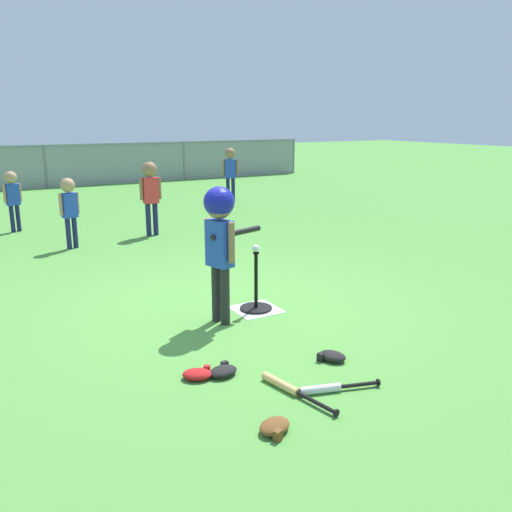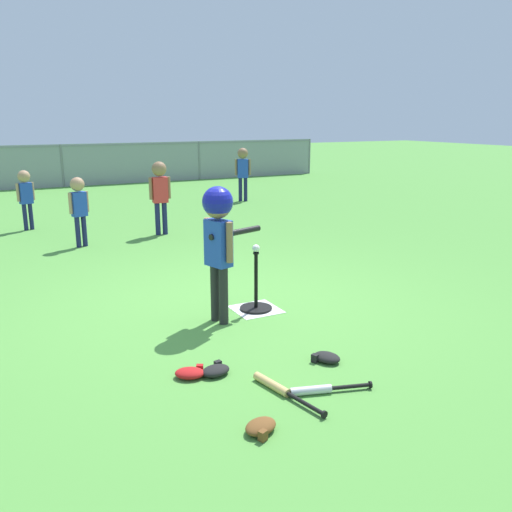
{
  "view_description": "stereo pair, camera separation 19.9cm",
  "coord_description": "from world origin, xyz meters",
  "px_view_note": "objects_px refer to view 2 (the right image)",
  "views": [
    {
      "loc": [
        -2.4,
        -4.67,
        1.86
      ],
      "look_at": [
        0.13,
        -0.26,
        0.55
      ],
      "focal_mm": 38.02,
      "sensor_mm": 36.0,
      "label": 1
    },
    {
      "loc": [
        -2.23,
        -4.77,
        1.86
      ],
      "look_at": [
        0.13,
        -0.26,
        0.55
      ],
      "focal_mm": 38.02,
      "sensor_mm": 36.0,
      "label": 2
    }
  ],
  "objects_px": {
    "baseball_on_tee": "(256,248)",
    "fielder_near_right": "(243,167)",
    "batting_tee": "(256,301)",
    "glove_near_bats": "(190,373)",
    "fielder_deep_right": "(160,188)",
    "spare_bat_silver": "(320,389)",
    "spare_bat_wood": "(278,388)",
    "glove_tossed_aside": "(261,427)",
    "glove_outfield_drop": "(216,370)",
    "glove_by_plate": "(326,357)",
    "batter_child": "(219,227)",
    "fielder_deep_left": "(79,202)",
    "fielder_near_left": "(25,192)"
  },
  "relations": [
    {
      "from": "fielder_deep_left",
      "to": "fielder_near_right",
      "type": "relative_size",
      "value": 0.86
    },
    {
      "from": "fielder_deep_right",
      "to": "fielder_near_right",
      "type": "height_order",
      "value": "fielder_near_right"
    },
    {
      "from": "fielder_near_right",
      "to": "glove_by_plate",
      "type": "height_order",
      "value": "fielder_near_right"
    },
    {
      "from": "fielder_near_right",
      "to": "glove_tossed_aside",
      "type": "bearing_deg",
      "value": -115.66
    },
    {
      "from": "fielder_deep_right",
      "to": "spare_bat_wood",
      "type": "distance_m",
      "value": 5.55
    },
    {
      "from": "fielder_deep_left",
      "to": "glove_tossed_aside",
      "type": "xyz_separation_m",
      "value": [
        0.04,
        -5.52,
        -0.62
      ]
    },
    {
      "from": "baseball_on_tee",
      "to": "fielder_near_right",
      "type": "xyz_separation_m",
      "value": [
        3.07,
        6.49,
        0.14
      ]
    },
    {
      "from": "fielder_near_left",
      "to": "fielder_deep_right",
      "type": "bearing_deg",
      "value": -36.94
    },
    {
      "from": "fielder_near_left",
      "to": "glove_outfield_drop",
      "type": "xyz_separation_m",
      "value": [
        0.67,
        -6.39,
        -0.61
      ]
    },
    {
      "from": "baseball_on_tee",
      "to": "glove_tossed_aside",
      "type": "distance_m",
      "value": 2.24
    },
    {
      "from": "glove_by_plate",
      "to": "glove_outfield_drop",
      "type": "height_order",
      "value": "same"
    },
    {
      "from": "baseball_on_tee",
      "to": "spare_bat_wood",
      "type": "relative_size",
      "value": 0.11
    },
    {
      "from": "batter_child",
      "to": "glove_outfield_drop",
      "type": "distance_m",
      "value": 1.39
    },
    {
      "from": "baseball_on_tee",
      "to": "spare_bat_silver",
      "type": "height_order",
      "value": "baseball_on_tee"
    },
    {
      "from": "batter_child",
      "to": "glove_by_plate",
      "type": "height_order",
      "value": "batter_child"
    },
    {
      "from": "fielder_deep_right",
      "to": "fielder_deep_left",
      "type": "relative_size",
      "value": 1.15
    },
    {
      "from": "fielder_deep_right",
      "to": "glove_outfield_drop",
      "type": "relative_size",
      "value": 4.84
    },
    {
      "from": "glove_tossed_aside",
      "to": "batting_tee",
      "type": "bearing_deg",
      "value": 63.12
    },
    {
      "from": "fielder_near_right",
      "to": "spare_bat_wood",
      "type": "distance_m",
      "value": 8.89
    },
    {
      "from": "batting_tee",
      "to": "glove_outfield_drop",
      "type": "distance_m",
      "value": 1.44
    },
    {
      "from": "glove_tossed_aside",
      "to": "glove_outfield_drop",
      "type": "bearing_deg",
      "value": 85.75
    },
    {
      "from": "fielder_near_left",
      "to": "glove_tossed_aside",
      "type": "xyz_separation_m",
      "value": [
        0.61,
        -7.21,
        -0.61
      ]
    },
    {
      "from": "fielder_near_left",
      "to": "glove_outfield_drop",
      "type": "height_order",
      "value": "fielder_near_left"
    },
    {
      "from": "glove_by_plate",
      "to": "fielder_deep_left",
      "type": "bearing_deg",
      "value": 101.11
    },
    {
      "from": "baseball_on_tee",
      "to": "glove_near_bats",
      "type": "height_order",
      "value": "baseball_on_tee"
    },
    {
      "from": "spare_bat_wood",
      "to": "glove_outfield_drop",
      "type": "height_order",
      "value": "glove_outfield_drop"
    },
    {
      "from": "batter_child",
      "to": "fielder_near_right",
      "type": "distance_m",
      "value": 7.5
    },
    {
      "from": "fielder_deep_right",
      "to": "glove_by_plate",
      "type": "relative_size",
      "value": 4.43
    },
    {
      "from": "fielder_deep_right",
      "to": "glove_by_plate",
      "type": "height_order",
      "value": "fielder_deep_right"
    },
    {
      "from": "batter_child",
      "to": "glove_near_bats",
      "type": "xyz_separation_m",
      "value": [
        -0.65,
        -0.93,
        -0.87
      ]
    },
    {
      "from": "spare_bat_silver",
      "to": "glove_outfield_drop",
      "type": "distance_m",
      "value": 0.79
    },
    {
      "from": "batter_child",
      "to": "fielder_near_right",
      "type": "bearing_deg",
      "value": 62.05
    },
    {
      "from": "glove_by_plate",
      "to": "spare_bat_wood",
      "type": "bearing_deg",
      "value": -156.72
    },
    {
      "from": "spare_bat_silver",
      "to": "fielder_near_right",
      "type": "bearing_deg",
      "value": 67.09
    },
    {
      "from": "fielder_deep_right",
      "to": "fielder_near_left",
      "type": "bearing_deg",
      "value": 143.06
    },
    {
      "from": "glove_tossed_aside",
      "to": "glove_outfield_drop",
      "type": "relative_size",
      "value": 1.08
    },
    {
      "from": "batting_tee",
      "to": "glove_near_bats",
      "type": "distance_m",
      "value": 1.53
    },
    {
      "from": "batter_child",
      "to": "fielder_near_left",
      "type": "height_order",
      "value": "batter_child"
    },
    {
      "from": "spare_bat_silver",
      "to": "glove_near_bats",
      "type": "xyz_separation_m",
      "value": [
        -0.71,
        0.64,
        0.01
      ]
    },
    {
      "from": "spare_bat_wood",
      "to": "glove_tossed_aside",
      "type": "xyz_separation_m",
      "value": [
        -0.34,
        -0.38,
        0.01
      ]
    },
    {
      "from": "baseball_on_tee",
      "to": "fielder_deep_right",
      "type": "relative_size",
      "value": 0.06
    },
    {
      "from": "baseball_on_tee",
      "to": "spare_bat_wood",
      "type": "height_order",
      "value": "baseball_on_tee"
    },
    {
      "from": "fielder_deep_left",
      "to": "batting_tee",
      "type": "bearing_deg",
      "value": -74.09
    },
    {
      "from": "fielder_deep_right",
      "to": "glove_by_plate",
      "type": "xyz_separation_m",
      "value": [
        -0.35,
        -5.17,
        -0.72
      ]
    },
    {
      "from": "baseball_on_tee",
      "to": "fielder_near_right",
      "type": "distance_m",
      "value": 7.18
    },
    {
      "from": "fielder_deep_left",
      "to": "glove_tossed_aside",
      "type": "bearing_deg",
      "value": -89.54
    },
    {
      "from": "spare_bat_silver",
      "to": "glove_by_plate",
      "type": "distance_m",
      "value": 0.52
    },
    {
      "from": "glove_by_plate",
      "to": "fielder_near_right",
      "type": "bearing_deg",
      "value": 68.13
    },
    {
      "from": "spare_bat_wood",
      "to": "glove_outfield_drop",
      "type": "relative_size",
      "value": 2.84
    },
    {
      "from": "spare_bat_silver",
      "to": "batter_child",
      "type": "bearing_deg",
      "value": 91.96
    }
  ]
}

